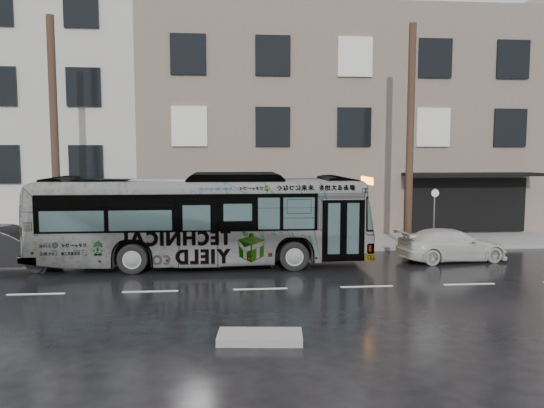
% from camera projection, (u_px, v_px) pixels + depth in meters
% --- Properties ---
extents(ground, '(120.00, 120.00, 0.00)m').
position_uv_depth(ground, '(255.00, 270.00, 18.10)').
color(ground, black).
rests_on(ground, ground).
extents(sidewalk, '(90.00, 3.60, 0.15)m').
position_uv_depth(sidewalk, '(249.00, 244.00, 22.95)').
color(sidewalk, gray).
rests_on(sidewalk, ground).
extents(building_taupe, '(20.00, 12.00, 11.00)m').
position_uv_depth(building_taupe, '(329.00, 127.00, 30.60)').
color(building_taupe, '#78685C').
rests_on(building_taupe, ground).
extents(utility_pole_front, '(0.30, 0.30, 9.00)m').
position_uv_depth(utility_pole_front, '(410.00, 137.00, 21.50)').
color(utility_pole_front, '#432E21').
rests_on(utility_pole_front, sidewalk).
extents(utility_pole_rear, '(0.30, 0.30, 9.00)m').
position_uv_depth(utility_pole_rear, '(55.00, 136.00, 20.26)').
color(utility_pole_rear, '#432E21').
rests_on(utility_pole_rear, sidewalk).
extents(sign_post, '(0.06, 0.06, 2.40)m').
position_uv_depth(sign_post, '(434.00, 217.00, 21.91)').
color(sign_post, slate).
rests_on(sign_post, sidewalk).
extents(bus, '(11.80, 2.78, 3.29)m').
position_uv_depth(bus, '(203.00, 220.00, 18.81)').
color(bus, '#B2B2B2').
rests_on(bus, ground).
extents(white_sedan, '(4.23, 2.07, 1.18)m').
position_uv_depth(white_sedan, '(452.00, 245.00, 19.70)').
color(white_sedan, beige).
rests_on(white_sedan, ground).
extents(dark_sedan, '(4.57, 1.95, 1.46)m').
position_uv_depth(dark_sedan, '(8.00, 248.00, 18.31)').
color(dark_sedan, black).
rests_on(dark_sedan, ground).
extents(slush_pile, '(1.87, 0.98, 0.18)m').
position_uv_depth(slush_pile, '(260.00, 337.00, 11.29)').
color(slush_pile, gray).
rests_on(slush_pile, ground).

